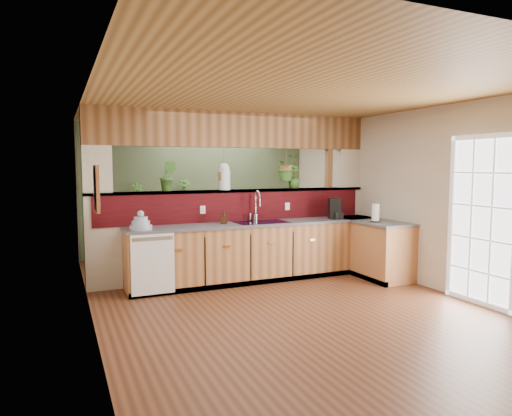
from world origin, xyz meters
name	(u,v)px	position (x,y,z in m)	size (l,w,h in m)	color
ground	(274,298)	(0.00, 0.00, 0.00)	(4.60, 7.00, 0.01)	#4F2A18
ceiling	(275,101)	(0.00, 0.00, 2.60)	(4.60, 7.00, 0.01)	brown
wall_back	(199,189)	(0.00, 3.50, 1.30)	(4.60, 0.02, 2.60)	beige
wall_left	(89,208)	(-2.30, 0.00, 1.30)	(0.02, 7.00, 2.60)	beige
wall_right	(410,197)	(2.30, 0.00, 1.30)	(0.02, 7.00, 2.60)	beige
pass_through_partition	(239,202)	(0.03, 1.35, 1.19)	(4.60, 0.21, 2.60)	beige
pass_through_ledge	(237,191)	(0.00, 1.35, 1.37)	(4.60, 0.21, 0.04)	brown
header_beam	(237,130)	(0.00, 1.35, 2.33)	(4.60, 0.15, 0.55)	brown
sage_backwall	(199,189)	(0.00, 3.48, 1.30)	(4.55, 0.02, 2.55)	#4C5F40
countertop	(298,249)	(0.84, 0.87, 0.45)	(4.14, 1.52, 0.90)	#9B6135
dishwasher	(153,264)	(-1.48, 0.66, 0.46)	(0.58, 0.03, 0.82)	white
navy_sink	(261,227)	(0.25, 0.98, 0.82)	(0.82, 0.50, 0.18)	black
french_door	(481,223)	(2.27, -1.30, 1.05)	(0.06, 1.02, 2.16)	white
framed_print	(97,189)	(-2.27, -0.80, 1.55)	(0.04, 0.35, 0.45)	#9B6135
faucet	(256,205)	(0.24, 1.13, 1.16)	(0.21, 0.21, 0.48)	#B7B7B2
dish_stack	(141,224)	(-1.59, 0.86, 0.98)	(0.30, 0.30, 0.26)	#97A5C3
soap_dispenser	(224,217)	(-0.35, 1.01, 1.00)	(0.09, 0.09, 0.20)	#392014
coffee_maker	(335,209)	(1.54, 0.91, 1.05)	(0.18, 0.30, 0.34)	black
paper_towel	(376,213)	(1.87, 0.28, 1.04)	(0.14, 0.14, 0.30)	black
glass_jar	(224,177)	(-0.21, 1.35, 1.60)	(0.19, 0.19, 0.41)	silver
ledge_plant_left	(168,176)	(-1.10, 1.35, 1.62)	(0.25, 0.20, 0.46)	#315F21
ledge_plant_right	(294,177)	(1.02, 1.35, 1.59)	(0.22, 0.22, 0.39)	#315F21
hanging_plant_a	(223,167)	(-0.23, 1.35, 1.75)	(0.22, 0.19, 0.52)	brown
hanging_plant_b	(286,157)	(0.87, 1.35, 1.91)	(0.40, 0.35, 0.56)	brown
shelving_console	(165,232)	(-0.75, 3.25, 0.50)	(1.55, 0.41, 1.03)	black
shelf_plant_a	(138,194)	(-1.25, 3.25, 1.24)	(0.24, 0.16, 0.46)	#315F21
shelf_plant_b	(184,192)	(-0.37, 3.25, 1.26)	(0.28, 0.28, 0.49)	#315F21
floor_plant	(242,237)	(0.55, 2.53, 0.42)	(0.75, 0.65, 0.84)	#315F21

